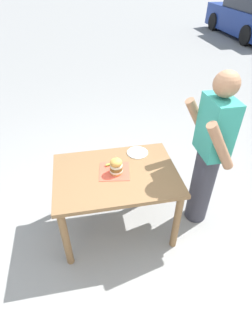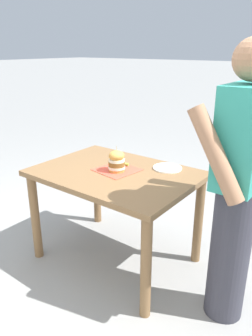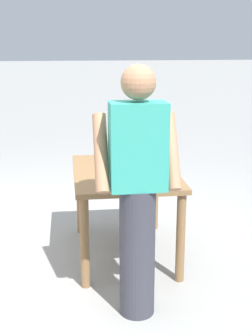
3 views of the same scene
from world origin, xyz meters
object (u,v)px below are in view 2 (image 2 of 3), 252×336
at_px(sandwich, 117,161).
at_px(side_plate_with_forks, 167,168).
at_px(pickle_spear, 123,164).
at_px(patio_table, 116,186).
at_px(diner_across_table, 237,188).

xyz_separation_m(sandwich, side_plate_with_forks, (-0.28, 0.27, -0.08)).
relative_size(pickle_spear, side_plate_with_forks, 0.44).
bearing_deg(side_plate_with_forks, pickle_spear, -63.64).
bearing_deg(pickle_spear, patio_table, 13.97).
bearing_deg(side_plate_with_forks, sandwich, -44.37).
xyz_separation_m(patio_table, sandwich, (-0.01, 0.01, 0.20)).
relative_size(sandwich, pickle_spear, 2.01).
bearing_deg(sandwich, pickle_spear, -162.35).
xyz_separation_m(patio_table, diner_across_table, (0.03, 0.92, 0.24)).
relative_size(side_plate_with_forks, diner_across_table, 0.13).
distance_m(sandwich, pickle_spear, 0.15).
bearing_deg(pickle_spear, diner_across_table, 80.36).
height_order(sandwich, side_plate_with_forks, sandwich).
bearing_deg(pickle_spear, side_plate_with_forks, 116.36).
bearing_deg(patio_table, side_plate_with_forks, 135.76).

